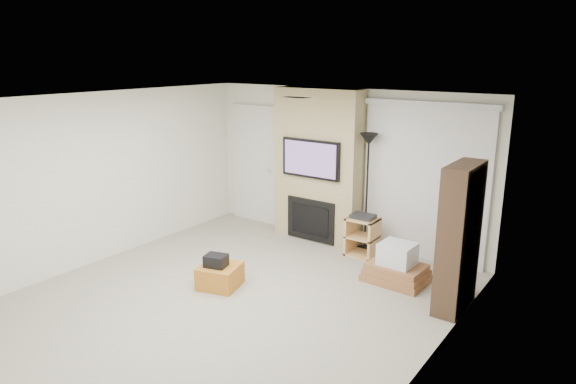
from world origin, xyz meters
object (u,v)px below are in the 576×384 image
Objects in this scene: ottoman at (220,276)px; bookshelf at (459,238)px; box_stack at (397,267)px; floor_lamp at (368,159)px; av_stand at (362,234)px.

bookshelf is (2.73, 1.23, 0.75)m from ottoman.
box_stack reaches higher than ottoman.
bookshelf is at bearing 24.25° from ottoman.
ottoman is at bearing -140.66° from box_stack.
ottoman is at bearing -155.75° from bookshelf.
floor_lamp is at bearing 148.57° from bookshelf.
ottoman is 0.27× the size of floor_lamp.
bookshelf is at bearing -26.81° from av_stand.
box_stack is (0.83, -0.58, -0.14)m from av_stand.
ottoman is 2.34m from av_stand.
floor_lamp reaches higher than bookshelf.
box_stack is (1.85, 1.52, 0.06)m from ottoman.
floor_lamp is 2.21× the size of box_stack.
ottoman is at bearing -112.61° from floor_lamp.
av_stand is at bearing 153.19° from bookshelf.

